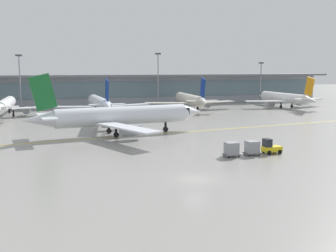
{
  "coord_description": "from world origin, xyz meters",
  "views": [
    {
      "loc": [
        -15.55,
        -38.34,
        11.74
      ],
      "look_at": [
        2.91,
        18.7,
        3.0
      ],
      "focal_mm": 42.77,
      "sensor_mm": 36.0,
      "label": 1
    }
  ],
  "objects_px": {
    "cargo_dolly_trailing": "(231,149)",
    "apron_light_mast_2": "(158,77)",
    "gate_airplane_4": "(284,98)",
    "apron_light_mast_1": "(20,80)",
    "taxiing_regional_jet": "(120,116)",
    "baggage_tug": "(270,147)",
    "gate_airplane_3": "(190,100)",
    "cargo_dolly_lead": "(252,147)",
    "gate_airplane_1": "(5,105)",
    "gate_airplane_2": "(99,103)",
    "apron_light_mast_3": "(261,80)"
  },
  "relations": [
    {
      "from": "cargo_dolly_trailing",
      "to": "gate_airplane_1",
      "type": "bearing_deg",
      "value": 118.4
    },
    {
      "from": "gate_airplane_3",
      "to": "apron_light_mast_2",
      "type": "xyz_separation_m",
      "value": [
        -4.95,
        14.99,
        6.03
      ]
    },
    {
      "from": "taxiing_regional_jet",
      "to": "cargo_dolly_trailing",
      "type": "bearing_deg",
      "value": -70.73
    },
    {
      "from": "gate_airplane_1",
      "to": "gate_airplane_2",
      "type": "distance_m",
      "value": 22.72
    },
    {
      "from": "cargo_dolly_lead",
      "to": "apron_light_mast_2",
      "type": "xyz_separation_m",
      "value": [
        8.56,
        73.6,
        7.8
      ]
    },
    {
      "from": "gate_airplane_3",
      "to": "apron_light_mast_3",
      "type": "height_order",
      "value": "apron_light_mast_3"
    },
    {
      "from": "cargo_dolly_lead",
      "to": "cargo_dolly_trailing",
      "type": "bearing_deg",
      "value": 180.0
    },
    {
      "from": "cargo_dolly_trailing",
      "to": "apron_light_mast_2",
      "type": "xyz_separation_m",
      "value": [
        11.67,
        73.64,
        7.8
      ]
    },
    {
      "from": "taxiing_regional_jet",
      "to": "baggage_tug",
      "type": "height_order",
      "value": "taxiing_regional_jet"
    },
    {
      "from": "baggage_tug",
      "to": "cargo_dolly_lead",
      "type": "relative_size",
      "value": 1.23
    },
    {
      "from": "baggage_tug",
      "to": "cargo_dolly_lead",
      "type": "bearing_deg",
      "value": 180.0
    },
    {
      "from": "apron_light_mast_1",
      "to": "apron_light_mast_2",
      "type": "relative_size",
      "value": 0.94
    },
    {
      "from": "gate_airplane_2",
      "to": "apron_light_mast_2",
      "type": "relative_size",
      "value": 1.74
    },
    {
      "from": "cargo_dolly_lead",
      "to": "apron_light_mast_3",
      "type": "distance_m",
      "value": 87.41
    },
    {
      "from": "cargo_dolly_lead",
      "to": "cargo_dolly_trailing",
      "type": "xyz_separation_m",
      "value": [
        -3.11,
        -0.04,
        0.0
      ]
    },
    {
      "from": "taxiing_regional_jet",
      "to": "cargo_dolly_lead",
      "type": "bearing_deg",
      "value": -64.48
    },
    {
      "from": "taxiing_regional_jet",
      "to": "gate_airplane_1",
      "type": "bearing_deg",
      "value": 114.77
    },
    {
      "from": "baggage_tug",
      "to": "apron_light_mast_2",
      "type": "height_order",
      "value": "apron_light_mast_2"
    },
    {
      "from": "cargo_dolly_trailing",
      "to": "cargo_dolly_lead",
      "type": "bearing_deg",
      "value": -0.0
    },
    {
      "from": "gate_airplane_1",
      "to": "baggage_tug",
      "type": "height_order",
      "value": "gate_airplane_1"
    },
    {
      "from": "gate_airplane_2",
      "to": "apron_light_mast_3",
      "type": "distance_m",
      "value": 60.95
    },
    {
      "from": "gate_airplane_4",
      "to": "cargo_dolly_trailing",
      "type": "distance_m",
      "value": 72.18
    },
    {
      "from": "gate_airplane_3",
      "to": "apron_light_mast_2",
      "type": "height_order",
      "value": "apron_light_mast_2"
    },
    {
      "from": "gate_airplane_3",
      "to": "taxiing_regional_jet",
      "type": "bearing_deg",
      "value": 147.52
    },
    {
      "from": "gate_airplane_3",
      "to": "cargo_dolly_lead",
      "type": "height_order",
      "value": "gate_airplane_3"
    },
    {
      "from": "cargo_dolly_trailing",
      "to": "apron_light_mast_3",
      "type": "height_order",
      "value": "apron_light_mast_3"
    },
    {
      "from": "gate_airplane_2",
      "to": "apron_light_mast_3",
      "type": "bearing_deg",
      "value": -73.44
    },
    {
      "from": "baggage_tug",
      "to": "apron_light_mast_2",
      "type": "bearing_deg",
      "value": 84.88
    },
    {
      "from": "gate_airplane_1",
      "to": "apron_light_mast_2",
      "type": "bearing_deg",
      "value": -66.81
    },
    {
      "from": "cargo_dolly_trailing",
      "to": "apron_light_mast_1",
      "type": "bearing_deg",
      "value": 111.0
    },
    {
      "from": "gate_airplane_3",
      "to": "apron_light_mast_1",
      "type": "height_order",
      "value": "apron_light_mast_1"
    },
    {
      "from": "apron_light_mast_1",
      "to": "apron_light_mast_2",
      "type": "bearing_deg",
      "value": 1.36
    },
    {
      "from": "gate_airplane_1",
      "to": "baggage_tug",
      "type": "distance_m",
      "value": 68.85
    },
    {
      "from": "baggage_tug",
      "to": "cargo_dolly_lead",
      "type": "distance_m",
      "value": 2.89
    },
    {
      "from": "gate_airplane_2",
      "to": "apron_light_mast_3",
      "type": "height_order",
      "value": "apron_light_mast_3"
    },
    {
      "from": "gate_airplane_1",
      "to": "taxiing_regional_jet",
      "type": "xyz_separation_m",
      "value": [
        21.42,
        -35.44,
        0.48
      ]
    },
    {
      "from": "gate_airplane_4",
      "to": "apron_light_mast_1",
      "type": "height_order",
      "value": "apron_light_mast_1"
    },
    {
      "from": "gate_airplane_1",
      "to": "apron_light_mast_3",
      "type": "bearing_deg",
      "value": -75.3
    },
    {
      "from": "apron_light_mast_3",
      "to": "baggage_tug",
      "type": "bearing_deg",
      "value": -119.85
    },
    {
      "from": "taxiing_regional_jet",
      "to": "baggage_tug",
      "type": "relative_size",
      "value": 12.59
    },
    {
      "from": "gate_airplane_3",
      "to": "apron_light_mast_3",
      "type": "bearing_deg",
      "value": -59.72
    },
    {
      "from": "gate_airplane_1",
      "to": "baggage_tug",
      "type": "relative_size",
      "value": 10.73
    },
    {
      "from": "baggage_tug",
      "to": "apron_light_mast_3",
      "type": "relative_size",
      "value": 0.19
    },
    {
      "from": "gate_airplane_2",
      "to": "gate_airplane_3",
      "type": "distance_m",
      "value": 26.06
    },
    {
      "from": "taxiing_regional_jet",
      "to": "apron_light_mast_3",
      "type": "relative_size",
      "value": 2.41
    },
    {
      "from": "gate_airplane_1",
      "to": "gate_airplane_3",
      "type": "relative_size",
      "value": 0.99
    },
    {
      "from": "cargo_dolly_lead",
      "to": "gate_airplane_1",
      "type": "bearing_deg",
      "value": 120.73
    },
    {
      "from": "gate_airplane_1",
      "to": "taxiing_regional_jet",
      "type": "distance_m",
      "value": 41.41
    },
    {
      "from": "baggage_tug",
      "to": "apron_light_mast_1",
      "type": "height_order",
      "value": "apron_light_mast_1"
    },
    {
      "from": "gate_airplane_1",
      "to": "gate_airplane_4",
      "type": "xyz_separation_m",
      "value": [
        77.69,
        -1.62,
        0.03
      ]
    }
  ]
}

